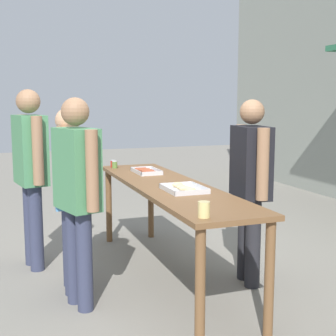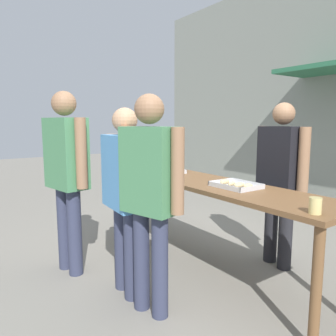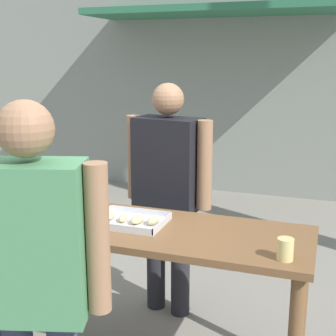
{
  "view_description": "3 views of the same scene",
  "coord_description": "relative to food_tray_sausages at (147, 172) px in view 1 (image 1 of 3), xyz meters",
  "views": [
    {
      "loc": [
        4.01,
        -1.46,
        1.67
      ],
      "look_at": [
        0.0,
        0.0,
        1.05
      ],
      "focal_mm": 50.0,
      "sensor_mm": 36.0,
      "label": 1
    },
    {
      "loc": [
        2.4,
        -2.16,
        1.5
      ],
      "look_at": [
        -0.71,
        0.01,
        0.95
      ],
      "focal_mm": 35.0,
      "sensor_mm": 36.0,
      "label": 2
    },
    {
      "loc": [
        1.42,
        -2.35,
        1.84
      ],
      "look_at": [
        0.37,
        0.66,
        1.09
      ],
      "focal_mm": 50.0,
      "sensor_mm": 36.0,
      "label": 3
    }
  ],
  "objects": [
    {
      "name": "food_tray_buns",
      "position": [
        1.07,
        -0.0,
        0.0
      ],
      "size": [
        0.4,
        0.31,
        0.05
      ],
      "color": "silver",
      "rests_on": "serving_table"
    },
    {
      "name": "ground_plane",
      "position": [
        0.71,
        -0.01,
        -0.92
      ],
      "size": [
        24.0,
        24.0,
        0.0
      ],
      "primitive_type": "plane",
      "color": "gray"
    },
    {
      "name": "food_tray_sausages",
      "position": [
        0.0,
        0.0,
        0.0
      ],
      "size": [
        0.41,
        0.24,
        0.04
      ],
      "color": "silver",
      "rests_on": "serving_table"
    },
    {
      "name": "person_customer_with_cup",
      "position": [
        1.05,
        -0.9,
        0.09
      ],
      "size": [
        0.59,
        0.34,
        1.7
      ],
      "rotation": [
        0.0,
        0.0,
        3.43
      ],
      "color": "#333851",
      "rests_on": "ground"
    },
    {
      "name": "person_customer_waiting_in_line",
      "position": [
        0.68,
        -0.91,
        0.02
      ],
      "size": [
        0.68,
        0.29,
        1.61
      ],
      "rotation": [
        0.0,
        0.0,
        3.07
      ],
      "color": "#333851",
      "rests_on": "ground"
    },
    {
      "name": "person_server_behind_table",
      "position": [
        1.08,
        0.64,
        0.07
      ],
      "size": [
        0.65,
        0.32,
        1.68
      ],
      "rotation": [
        0.0,
        0.0,
        -0.17
      ],
      "color": "#232328",
      "rests_on": "ground"
    },
    {
      "name": "person_customer_holding_hotdog",
      "position": [
        -0.02,
        -1.18,
        0.14
      ],
      "size": [
        0.65,
        0.33,
        1.78
      ],
      "rotation": [
        0.0,
        0.0,
        3.32
      ],
      "color": "#333851",
      "rests_on": "ground"
    },
    {
      "name": "serving_table",
      "position": [
        0.71,
        -0.01,
        -0.12
      ],
      "size": [
        2.8,
        0.65,
        0.9
      ],
      "color": "brown",
      "rests_on": "ground"
    },
    {
      "name": "beer_cup",
      "position": [
        1.97,
        -0.22,
        0.04
      ],
      "size": [
        0.08,
        0.08,
        0.11
      ],
      "color": "#DBC67A",
      "rests_on": "serving_table"
    },
    {
      "name": "condiment_jar_mustard",
      "position": [
        -0.56,
        -0.23,
        0.03
      ],
      "size": [
        0.06,
        0.06,
        0.08
      ],
      "color": "#B22319",
      "rests_on": "serving_table"
    },
    {
      "name": "condiment_jar_ketchup",
      "position": [
        -0.48,
        -0.23,
        0.03
      ],
      "size": [
        0.06,
        0.06,
        0.08
      ],
      "color": "#567A38",
      "rests_on": "serving_table"
    }
  ]
}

